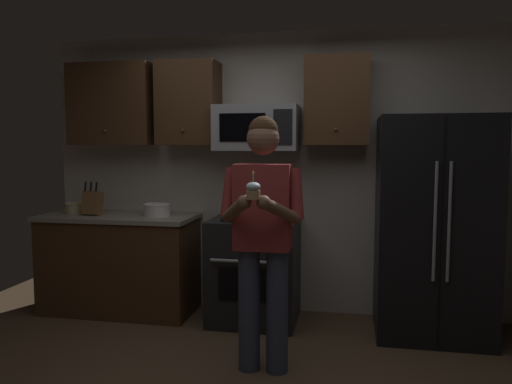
# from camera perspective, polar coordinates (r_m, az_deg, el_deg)

# --- Properties ---
(wall_back) EXTENTS (4.40, 0.10, 2.60)m
(wall_back) POSITION_cam_1_polar(r_m,az_deg,el_deg) (4.66, 2.55, 2.14)
(wall_back) COLOR beige
(wall_back) RESTS_ON ground
(oven_range) EXTENTS (0.76, 0.70, 0.93)m
(oven_range) POSITION_cam_1_polar(r_m,az_deg,el_deg) (4.43, -0.18, -9.02)
(oven_range) COLOR black
(oven_range) RESTS_ON ground
(microwave) EXTENTS (0.74, 0.41, 0.40)m
(microwave) POSITION_cam_1_polar(r_m,az_deg,el_deg) (4.41, 0.11, 7.43)
(microwave) COLOR #9EA0A5
(refrigerator) EXTENTS (0.90, 0.75, 1.80)m
(refrigerator) POSITION_cam_1_polar(r_m,az_deg,el_deg) (4.28, 19.89, -3.85)
(refrigerator) COLOR black
(refrigerator) RESTS_ON ground
(cabinet_row_upper) EXTENTS (2.78, 0.36, 0.76)m
(cabinet_row_upper) POSITION_cam_1_polar(r_m,az_deg,el_deg) (4.61, -6.91, 10.16)
(cabinet_row_upper) COLOR #4C301C
(counter_left) EXTENTS (1.44, 0.66, 0.92)m
(counter_left) POSITION_cam_1_polar(r_m,az_deg,el_deg) (4.86, -15.51, -7.91)
(counter_left) COLOR #4C301C
(counter_left) RESTS_ON ground
(knife_block) EXTENTS (0.16, 0.15, 0.32)m
(knife_block) POSITION_cam_1_polar(r_m,az_deg,el_deg) (4.83, -18.45, -1.19)
(knife_block) COLOR brown
(knife_block) RESTS_ON counter_left
(bowl_large_white) EXTENTS (0.25, 0.25, 0.11)m
(bowl_large_white) POSITION_cam_1_polar(r_m,az_deg,el_deg) (4.60, -11.42, -2.01)
(bowl_large_white) COLOR white
(bowl_large_white) RESTS_ON counter_left
(bowl_small_colored) EXTENTS (0.21, 0.21, 0.10)m
(bowl_small_colored) POSITION_cam_1_polar(r_m,az_deg,el_deg) (5.03, -20.16, -1.72)
(bowl_small_colored) COLOR beige
(bowl_small_colored) RESTS_ON counter_left
(person) EXTENTS (0.60, 0.48, 1.76)m
(person) POSITION_cam_1_polar(r_m,az_deg,el_deg) (3.34, 0.78, -4.39)
(person) COLOR #383F59
(person) RESTS_ON ground
(cupcake) EXTENTS (0.09, 0.09, 0.17)m
(cupcake) POSITION_cam_1_polar(r_m,az_deg,el_deg) (2.98, -0.32, 0.18)
(cupcake) COLOR #A87F56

